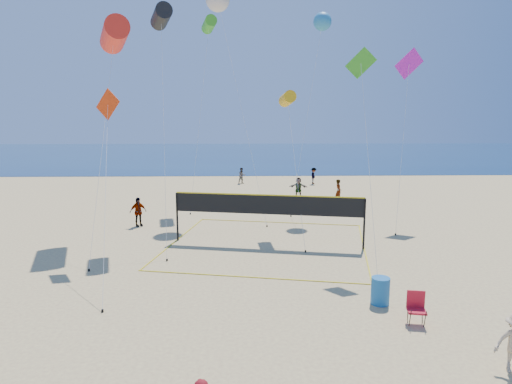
{
  "coord_description": "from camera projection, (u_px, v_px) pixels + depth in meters",
  "views": [
    {
      "loc": [
        -0.48,
        -10.53,
        6.62
      ],
      "look_at": [
        -0.16,
        2.0,
        4.43
      ],
      "focal_mm": 32.0,
      "sensor_mm": 36.0,
      "label": 1
    }
  ],
  "objects": [
    {
      "name": "far_person_3",
      "position": [
        242.0,
        176.0,
        42.86
      ],
      "size": [
        0.88,
        0.78,
        1.49
      ],
      "primitive_type": "imported",
      "rotation": [
        0.0,
        0.0,
        0.36
      ],
      "color": "gray",
      "rests_on": "ground"
    },
    {
      "name": "ground",
      "position": [
        264.0,
        378.0,
        11.53
      ],
      "size": [
        120.0,
        120.0,
        0.0
      ],
      "primitive_type": "plane",
      "color": "#D3BD77",
      "rests_on": "ground"
    },
    {
      "name": "far_person_2",
      "position": [
        338.0,
        192.0,
        33.4
      ],
      "size": [
        0.47,
        0.68,
        1.79
      ],
      "primitive_type": "imported",
      "rotation": [
        0.0,
        0.0,
        1.63
      ],
      "color": "gray",
      "rests_on": "ground"
    },
    {
      "name": "ocean",
      "position": [
        247.0,
        154.0,
        72.57
      ],
      "size": [
        140.0,
        50.0,
        0.03
      ],
      "primitive_type": "cube",
      "color": "navy",
      "rests_on": "ground"
    },
    {
      "name": "far_person_4",
      "position": [
        314.0,
        176.0,
        42.59
      ],
      "size": [
        0.83,
        1.11,
        1.53
      ],
      "primitive_type": "imported",
      "rotation": [
        0.0,
        0.0,
        1.28
      ],
      "color": "gray",
      "rests_on": "ground"
    },
    {
      "name": "volleyball_net",
      "position": [
        268.0,
        210.0,
        22.82
      ],
      "size": [
        11.33,
        11.22,
        2.59
      ],
      "rotation": [
        0.0,
        0.0,
        -0.19
      ],
      "color": "black",
      "rests_on": "ground"
    },
    {
      "name": "kite_6",
      "position": [
        218.0,
        0.0,
        29.43
      ],
      "size": [
        4.03,
        6.27,
        14.59
      ],
      "rotation": [
        0.0,
        0.0,
        -0.36
      ],
      "color": "silver",
      "rests_on": "ground"
    },
    {
      "name": "kite_2",
      "position": [
        287.0,
        99.0,
        25.22
      ],
      "size": [
        0.99,
        5.62,
        7.81
      ],
      "rotation": [
        0.0,
        0.0,
        0.12
      ],
      "color": "gold",
      "rests_on": "ground"
    },
    {
      "name": "kite_4",
      "position": [
        362.0,
        78.0,
        19.88
      ],
      "size": [
        1.33,
        4.65,
        9.45
      ],
      "rotation": [
        0.0,
        0.0,
        -0.13
      ],
      "color": "green",
      "rests_on": "ground"
    },
    {
      "name": "kite_5",
      "position": [
        409.0,
        70.0,
        27.64
      ],
      "size": [
        2.82,
        4.76,
        10.5
      ],
      "rotation": [
        0.0,
        0.0,
        0.35
      ],
      "color": "#D51CC5",
      "rests_on": "ground"
    },
    {
      "name": "trash_barrel",
      "position": [
        380.0,
        291.0,
        15.9
      ],
      "size": [
        0.76,
        0.76,
        0.96
      ],
      "primitive_type": "cylinder",
      "rotation": [
        0.0,
        0.0,
        0.22
      ],
      "color": "#1860A1",
      "rests_on": "ground"
    },
    {
      "name": "kite_0",
      "position": [
        114.0,
        35.0,
        24.64
      ],
      "size": [
        2.37,
        9.1,
        11.61
      ],
      "rotation": [
        0.0,
        0.0,
        0.38
      ],
      "color": "red",
      "rests_on": "ground"
    },
    {
      "name": "kite_8",
      "position": [
        209.0,
        25.0,
        32.13
      ],
      "size": [
        1.81,
        5.44,
        13.27
      ],
      "rotation": [
        0.0,
        0.0,
        0.24
      ],
      "color": "green",
      "rests_on": "ground"
    },
    {
      "name": "far_person_0",
      "position": [
        138.0,
        212.0,
        26.77
      ],
      "size": [
        1.07,
        0.91,
        1.72
      ],
      "primitive_type": "imported",
      "rotation": [
        0.0,
        0.0,
        0.59
      ],
      "color": "gray",
      "rests_on": "ground"
    },
    {
      "name": "kite_3",
      "position": [
        108.0,
        115.0,
        20.42
      ],
      "size": [
        2.13,
        7.24,
        7.71
      ],
      "rotation": [
        0.0,
        0.0,
        -0.32
      ],
      "color": "red",
      "rests_on": "ground"
    },
    {
      "name": "kite_1",
      "position": [
        161.0,
        17.0,
        23.9
      ],
      "size": [
        1.61,
        6.61,
        12.16
      ],
      "rotation": [
        0.0,
        0.0,
        0.33
      ],
      "color": "black",
      "rests_on": "ground"
    },
    {
      "name": "kite_7",
      "position": [
        322.0,
        22.0,
        30.1
      ],
      "size": [
        2.98,
        3.71,
        13.14
      ],
      "rotation": [
        0.0,
        0.0,
        0.23
      ],
      "color": "teal",
      "rests_on": "ground"
    },
    {
      "name": "far_person_1",
      "position": [
        298.0,
        187.0,
        36.08
      ],
      "size": [
        1.5,
        0.72,
        1.55
      ],
      "primitive_type": "imported",
      "rotation": [
        0.0,
        0.0,
        -0.19
      ],
      "color": "gray",
      "rests_on": "ground"
    },
    {
      "name": "camp_chair",
      "position": [
        416.0,
        306.0,
        14.42
      ],
      "size": [
        0.64,
        0.76,
        1.15
      ],
      "rotation": [
        0.0,
        0.0,
        -0.18
      ],
      "color": "red",
      "rests_on": "ground"
    }
  ]
}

